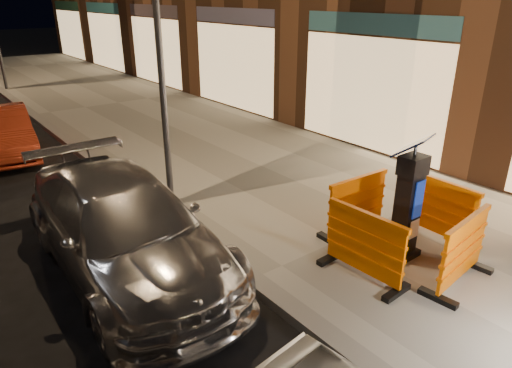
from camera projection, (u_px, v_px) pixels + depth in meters
ground_plane at (255, 286)px, 6.71m from camera, size 120.00×120.00×0.00m
sidewalk at (384, 224)px, 8.38m from camera, size 6.00×60.00×0.15m
kerb at (255, 282)px, 6.68m from camera, size 0.30×60.00×0.15m
parking_kiosk at (408, 202)px, 6.87m from camera, size 0.60×0.60×1.86m
barrier_front at (463, 251)px, 6.33m from camera, size 1.38×0.68×1.04m
barrier_back at (357, 205)px, 7.72m from camera, size 1.35×0.60×1.04m
barrier_kerbside at (364, 245)px, 6.49m from camera, size 0.61×1.36×1.04m
barrier_bldgside at (439, 210)px, 7.56m from camera, size 0.58×1.34×1.04m
car_silver at (130, 268)px, 7.14m from camera, size 2.23×5.10×1.46m
car_red at (8, 155)px, 12.18m from camera, size 1.71×3.89×1.24m
street_lamp_mid at (159, 46)px, 7.82m from camera, size 0.12×0.12×6.00m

